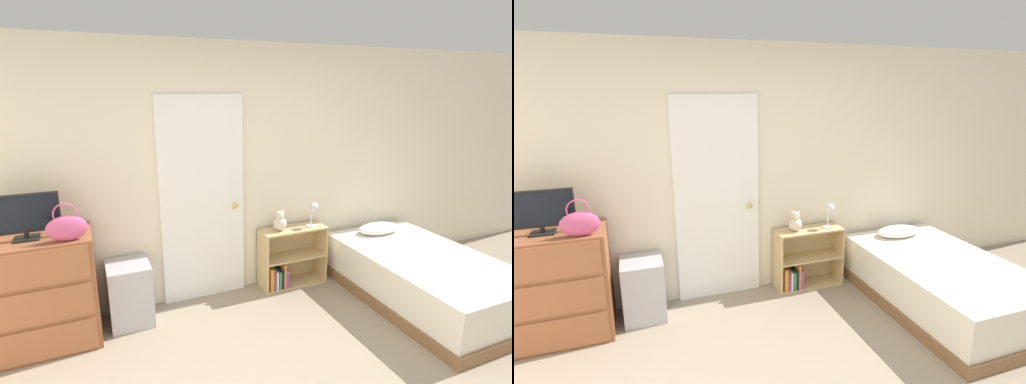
# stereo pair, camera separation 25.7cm
# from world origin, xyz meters

# --- Properties ---
(wall_back) EXTENTS (10.00, 0.06, 2.55)m
(wall_back) POSITION_xyz_m (0.00, 2.03, 1.27)
(wall_back) COLOR beige
(wall_back) RESTS_ON ground_plane
(door_closed) EXTENTS (0.85, 0.09, 2.06)m
(door_closed) POSITION_xyz_m (-0.32, 1.98, 1.03)
(door_closed) COLOR white
(door_closed) RESTS_ON ground_plane
(dresser) EXTENTS (0.84, 0.53, 0.96)m
(dresser) POSITION_xyz_m (-1.78, 1.72, 0.48)
(dresser) COLOR brown
(dresser) RESTS_ON ground_plane
(tv) EXTENTS (0.52, 0.16, 0.37)m
(tv) POSITION_xyz_m (-1.83, 1.71, 1.15)
(tv) COLOR black
(tv) RESTS_ON dresser
(handbag) EXTENTS (0.30, 0.10, 0.31)m
(handbag) POSITION_xyz_m (-1.53, 1.54, 1.07)
(handbag) COLOR #C64C7F
(handbag) RESTS_ON dresser
(storage_bin) EXTENTS (0.38, 0.40, 0.58)m
(storage_bin) POSITION_xyz_m (-1.10, 1.78, 0.29)
(storage_bin) COLOR #ADADB7
(storage_bin) RESTS_ON ground_plane
(bookshelf) EXTENTS (0.73, 0.28, 0.65)m
(bookshelf) POSITION_xyz_m (0.58, 1.85, 0.27)
(bookshelf) COLOR tan
(bookshelf) RESTS_ON ground_plane
(teddy_bear) EXTENTS (0.14, 0.14, 0.22)m
(teddy_bear) POSITION_xyz_m (0.47, 1.84, 0.74)
(teddy_bear) COLOR beige
(teddy_bear) RESTS_ON bookshelf
(desk_lamp) EXTENTS (0.12, 0.12, 0.27)m
(desk_lamp) POSITION_xyz_m (0.85, 1.80, 0.84)
(desk_lamp) COLOR silver
(desk_lamp) RESTS_ON bookshelf
(bed) EXTENTS (1.17, 1.93, 0.60)m
(bed) POSITION_xyz_m (1.69, 1.03, 0.25)
(bed) COLOR brown
(bed) RESTS_ON ground_plane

